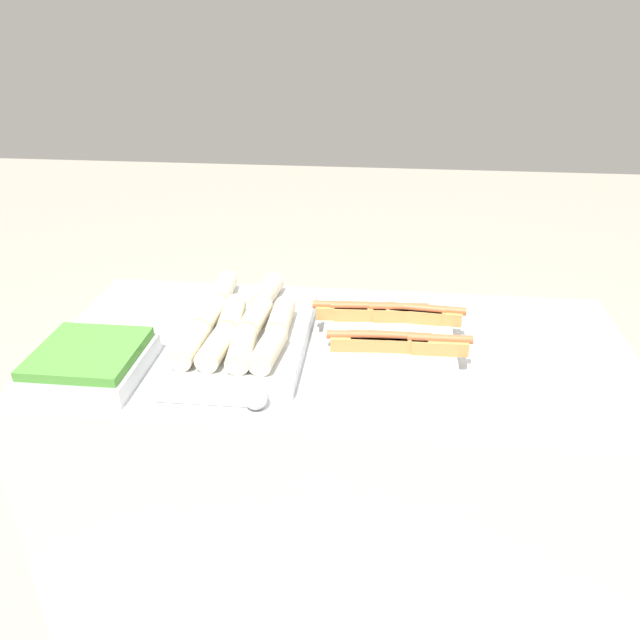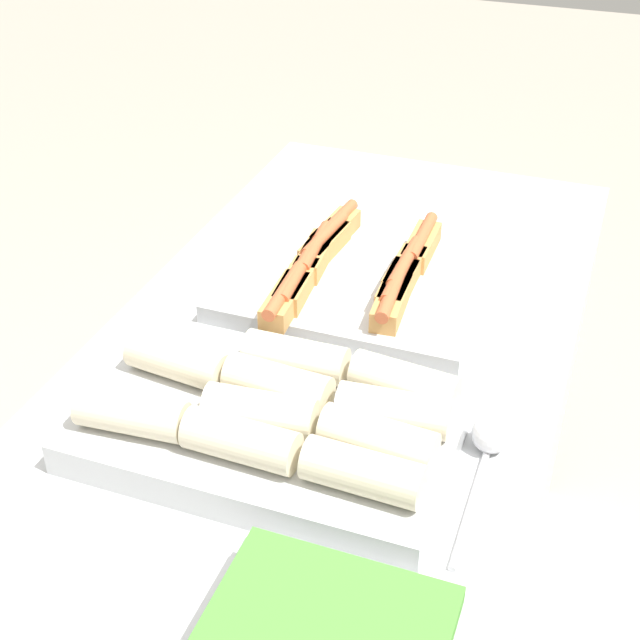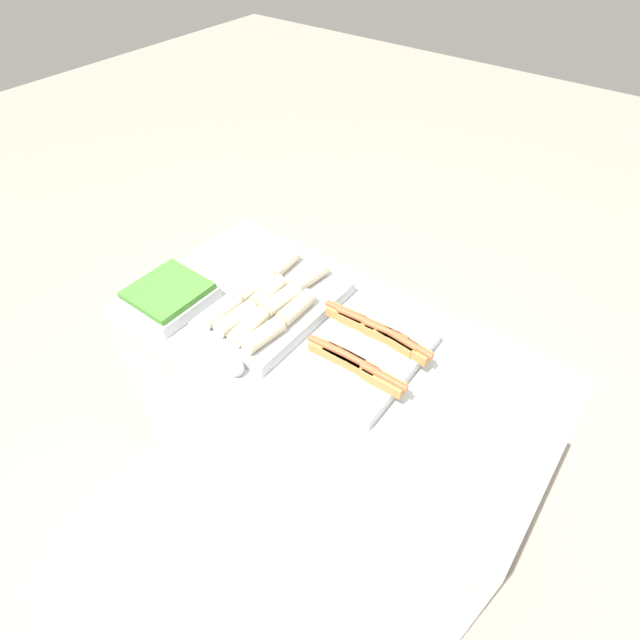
{
  "view_description": "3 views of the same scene",
  "coord_description": "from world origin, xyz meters",
  "px_view_note": "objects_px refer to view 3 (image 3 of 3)",
  "views": [
    {
      "loc": [
        0.11,
        -1.45,
        1.76
      ],
      "look_at": [
        -0.05,
        0.0,
        1.02
      ],
      "focal_mm": 35.0,
      "sensor_mm": 36.0,
      "label": 1
    },
    {
      "loc": [
        -1.14,
        -0.4,
        1.79
      ],
      "look_at": [
        -0.05,
        0.0,
        1.02
      ],
      "focal_mm": 50.0,
      "sensor_mm": 36.0,
      "label": 2
    },
    {
      "loc": [
        0.68,
        -0.96,
        2.2
      ],
      "look_at": [
        -0.05,
        0.0,
        1.02
      ],
      "focal_mm": 28.0,
      "sensor_mm": 36.0,
      "label": 3
    }
  ],
  "objects_px": {
    "tray_side_front": "(169,296)",
    "serving_spoon_near": "(233,367)",
    "tray_hotdogs": "(364,352)",
    "tray_wraps": "(272,305)"
  },
  "relations": [
    {
      "from": "tray_hotdogs",
      "to": "serving_spoon_near",
      "type": "xyz_separation_m",
      "value": [
        -0.31,
        -0.3,
        -0.01
      ]
    },
    {
      "from": "tray_hotdogs",
      "to": "tray_wraps",
      "type": "relative_size",
      "value": 0.85
    },
    {
      "from": "tray_hotdogs",
      "to": "tray_side_front",
      "type": "height_order",
      "value": "tray_hotdogs"
    },
    {
      "from": "tray_wraps",
      "to": "tray_side_front",
      "type": "height_order",
      "value": "tray_wraps"
    },
    {
      "from": "tray_side_front",
      "to": "serving_spoon_near",
      "type": "xyz_separation_m",
      "value": [
        0.42,
        -0.1,
        -0.01
      ]
    },
    {
      "from": "tray_wraps",
      "to": "tray_side_front",
      "type": "relative_size",
      "value": 1.89
    },
    {
      "from": "tray_hotdogs",
      "to": "tray_side_front",
      "type": "relative_size",
      "value": 1.61
    },
    {
      "from": "tray_wraps",
      "to": "serving_spoon_near",
      "type": "bearing_deg",
      "value": -74.68
    },
    {
      "from": "tray_hotdogs",
      "to": "tray_side_front",
      "type": "bearing_deg",
      "value": -164.54
    },
    {
      "from": "tray_side_front",
      "to": "serving_spoon_near",
      "type": "bearing_deg",
      "value": -13.12
    }
  ]
}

